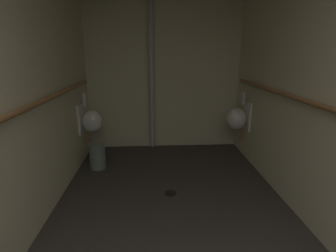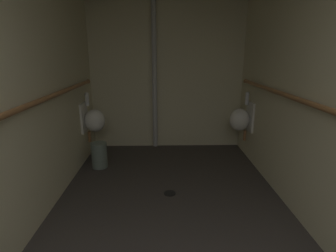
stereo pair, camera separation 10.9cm
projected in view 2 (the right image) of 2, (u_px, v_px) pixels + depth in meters
The scene contains 11 objects.
floor at pixel (171, 228), 2.54m from camera, with size 2.64×4.54×0.08m, color #383330.
wall_left at pixel (15, 93), 2.15m from camera, with size 0.06×4.54×2.56m, color beige.
wall_right at pixel (325, 92), 2.21m from camera, with size 0.06×4.54×2.56m, color beige.
wall_back at pixel (167, 72), 4.33m from camera, with size 2.64×0.06×2.56m, color beige.
urinal_left_mid at pixel (93, 120), 3.91m from camera, with size 0.32×0.30×0.76m.
urinal_right_mid at pixel (241, 119), 3.96m from camera, with size 0.32×0.30×0.76m.
supply_pipe_left at pixel (26, 106), 2.15m from camera, with size 0.06×3.80×0.06m.
supply_pipe_right at pixel (312, 104), 2.24m from camera, with size 0.06×3.73×0.06m.
standpipe_back_wall at pixel (154, 73), 4.22m from camera, with size 0.08×0.08×2.51m, color #B2B2B2.
floor_drain at pixel (170, 193), 3.07m from camera, with size 0.14×0.14×0.01m, color black.
waste_bin at pixel (99, 155), 3.73m from camera, with size 0.22×0.22×0.36m, color slate.
Camera 2 is at (-0.08, 0.04, 1.60)m, focal length 27.98 mm.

